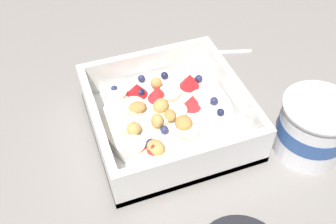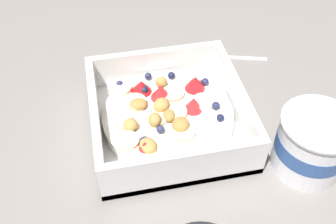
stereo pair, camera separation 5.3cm
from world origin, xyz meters
name	(u,v)px [view 1 (the left image)]	position (x,y,z in m)	size (l,w,h in m)	color
ground_plane	(179,120)	(0.00, 0.00, 0.00)	(2.40, 2.40, 0.00)	gray
fruit_bowl	(167,116)	(0.01, -0.02, 0.02)	(0.20, 0.20, 0.06)	white
spoon	(180,52)	(-0.14, 0.06, 0.00)	(0.07, 0.17, 0.01)	silver
yogurt_cup	(313,128)	(0.11, 0.14, 0.04)	(0.09, 0.09, 0.08)	white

